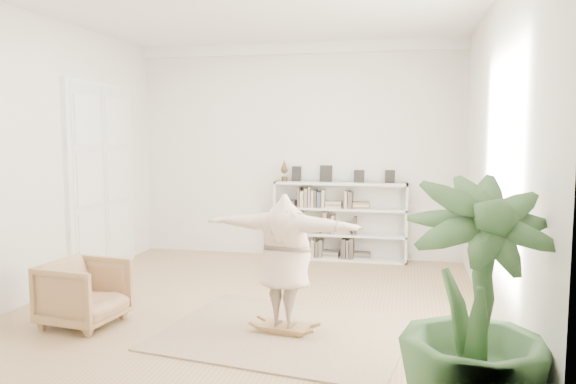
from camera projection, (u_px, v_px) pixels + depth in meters
The scene contains 9 objects.
floor at pixel (251, 307), 6.81m from camera, with size 6.00×6.00×0.00m, color #94724C.
room_shell at pixel (298, 48), 9.30m from camera, with size 6.00×6.00×6.00m.
doors at pixel (102, 180), 8.49m from camera, with size 0.09×1.78×2.92m.
bookshelf at pixel (340, 222), 9.33m from camera, with size 2.20×0.35×1.64m.
armchair at pixel (84, 293), 6.17m from camera, with size 0.77×0.79×0.72m, color tan.
rug at pixel (285, 332), 5.93m from camera, with size 2.50×2.00×0.02m, color tan.
rocker_board at pixel (285, 327), 5.92m from camera, with size 0.54×0.37×0.11m.
person at pixel (285, 257), 5.84m from camera, with size 1.72×0.47×1.40m, color beige.
houseplant at pixel (476, 313), 3.75m from camera, with size 1.02×1.02×1.82m, color #32552A.
Camera 1 is at (1.84, -6.38, 2.11)m, focal length 35.00 mm.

